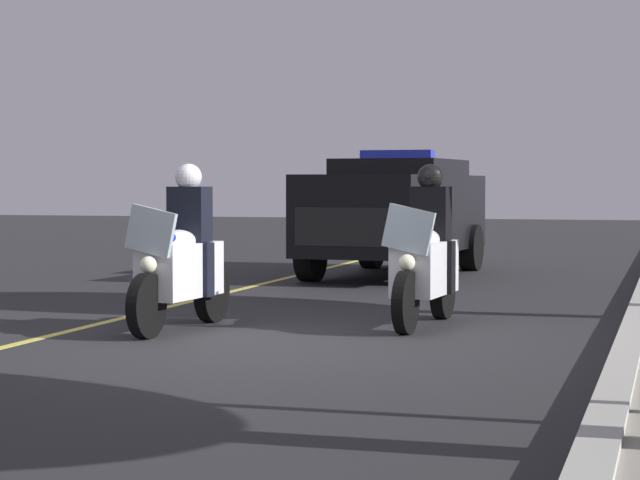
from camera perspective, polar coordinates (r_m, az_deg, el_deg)
ground_plane at (r=11.55m, az=-2.64°, el=-4.89°), size 80.00×80.00×0.00m
curb_strip at (r=10.94m, az=14.12°, el=-5.00°), size 48.00×0.24×0.15m
lane_stripe_center at (r=12.46m, az=-12.51°, el=-4.38°), size 48.00×0.12×0.01m
police_motorcycle_lead_left at (r=12.72m, az=-6.45°, el=-1.04°), size 2.14×0.61×1.72m
police_motorcycle_lead_right at (r=13.03m, az=4.93°, el=-0.95°), size 2.14×0.61×1.72m
police_suv at (r=20.03m, az=3.53°, el=1.38°), size 5.01×2.33×2.05m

